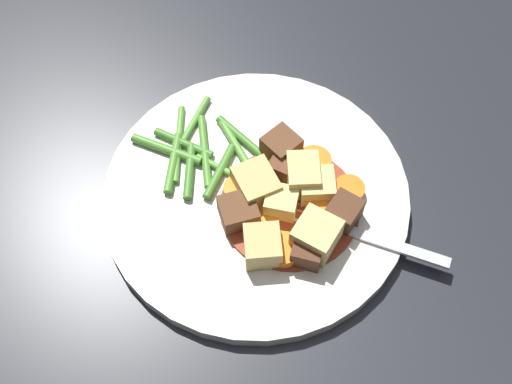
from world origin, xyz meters
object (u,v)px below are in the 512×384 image
(carrot_slice_4, at_px, (239,190))
(potato_chunk_5, at_px, (258,186))
(carrot_slice_1, at_px, (265,211))
(carrot_slice_2, at_px, (320,206))
(potato_chunk_0, at_px, (262,246))
(meat_chunk_2, at_px, (307,251))
(dinner_plate, at_px, (256,196))
(meat_chunk_3, at_px, (284,171))
(meat_chunk_4, at_px, (239,212))
(carrot_slice_3, at_px, (283,250))
(potato_chunk_1, at_px, (281,203))
(potato_chunk_3, at_px, (317,186))
(carrot_slice_0, at_px, (314,163))
(meat_chunk_0, at_px, (281,147))
(potato_chunk_4, at_px, (316,235))
(carrot_slice_5, at_px, (349,190))
(fork, at_px, (344,229))
(meat_chunk_1, at_px, (344,212))
(potato_chunk_2, at_px, (303,176))

(carrot_slice_4, xyz_separation_m, potato_chunk_5, (0.01, 0.01, 0.01))
(carrot_slice_1, bearing_deg, potato_chunk_5, 159.13)
(carrot_slice_2, bearing_deg, potato_chunk_0, -87.73)
(meat_chunk_2, bearing_deg, dinner_plate, 176.29)
(dinner_plate, distance_m, carrot_slice_2, 0.06)
(meat_chunk_3, distance_m, meat_chunk_4, 0.06)
(carrot_slice_3, xyz_separation_m, potato_chunk_1, (-0.04, 0.03, 0.01))
(potato_chunk_1, xyz_separation_m, potato_chunk_3, (0.01, 0.04, 0.00))
(carrot_slice_4, bearing_deg, potato_chunk_3, 51.73)
(carrot_slice_0, xyz_separation_m, meat_chunk_0, (-0.03, -0.02, 0.01))
(potato_chunk_4, height_order, meat_chunk_4, potato_chunk_4)
(carrot_slice_3, distance_m, potato_chunk_1, 0.04)
(carrot_slice_3, xyz_separation_m, carrot_slice_5, (-0.01, 0.08, -0.00))
(carrot_slice_0, bearing_deg, potato_chunk_5, -98.72)
(carrot_slice_3, height_order, meat_chunk_3, meat_chunk_3)
(potato_chunk_1, relative_size, fork, 0.18)
(meat_chunk_1, xyz_separation_m, meat_chunk_4, (-0.06, -0.07, -0.00))
(potato_chunk_0, xyz_separation_m, meat_chunk_2, (0.03, 0.03, -0.00))
(carrot_slice_2, distance_m, potato_chunk_3, 0.02)
(meat_chunk_2, xyz_separation_m, meat_chunk_3, (-0.07, 0.03, 0.00))
(carrot_slice_3, relative_size, potato_chunk_1, 1.11)
(carrot_slice_1, relative_size, potato_chunk_1, 1.02)
(meat_chunk_0, bearing_deg, potato_chunk_1, -38.40)
(potato_chunk_0, relative_size, meat_chunk_4, 1.05)
(carrot_slice_0, height_order, meat_chunk_2, meat_chunk_2)
(meat_chunk_2, bearing_deg, carrot_slice_5, 110.14)
(dinner_plate, bearing_deg, carrot_slice_1, -17.66)
(carrot_slice_0, distance_m, potato_chunk_2, 0.02)
(carrot_slice_2, relative_size, meat_chunk_1, 0.97)
(meat_chunk_2, bearing_deg, potato_chunk_2, 143.58)
(carrot_slice_1, distance_m, potato_chunk_0, 0.04)
(carrot_slice_4, distance_m, meat_chunk_1, 0.10)
(carrot_slice_0, distance_m, carrot_slice_5, 0.04)
(carrot_slice_5, xyz_separation_m, potato_chunk_4, (0.02, -0.06, 0.01))
(carrot_slice_0, height_order, potato_chunk_4, potato_chunk_4)
(potato_chunk_4, distance_m, meat_chunk_2, 0.02)
(meat_chunk_3, bearing_deg, meat_chunk_2, -24.94)
(carrot_slice_0, distance_m, potato_chunk_3, 0.03)
(carrot_slice_2, xyz_separation_m, meat_chunk_3, (-0.05, -0.00, 0.00))
(meat_chunk_2, height_order, fork, meat_chunk_2)
(potato_chunk_1, bearing_deg, potato_chunk_5, -166.08)
(dinner_plate, xyz_separation_m, carrot_slice_5, (0.05, 0.07, 0.01))
(carrot_slice_0, bearing_deg, fork, -17.17)
(carrot_slice_0, relative_size, carrot_slice_5, 1.13)
(meat_chunk_1, xyz_separation_m, meat_chunk_3, (-0.07, -0.01, -0.00))
(potato_chunk_1, xyz_separation_m, fork, (0.05, 0.03, -0.01))
(carrot_slice_2, height_order, meat_chunk_2, meat_chunk_2)
(dinner_plate, xyz_separation_m, carrot_slice_2, (0.05, 0.03, 0.01))
(fork, bearing_deg, potato_chunk_3, 173.98)
(carrot_slice_4, relative_size, meat_chunk_2, 1.11)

